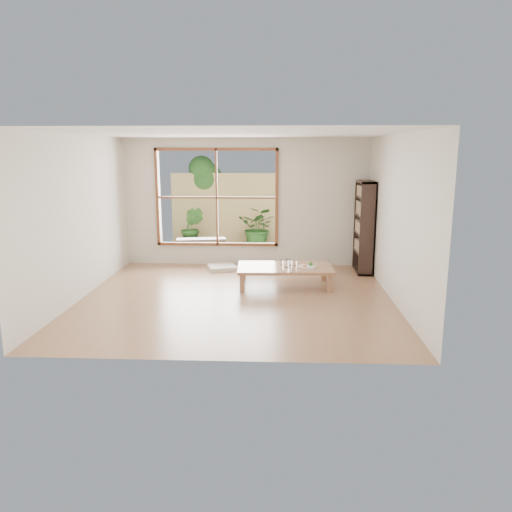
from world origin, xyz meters
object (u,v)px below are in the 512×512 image
Objects in this scene: food_tray at (307,266)px; garden_bench at (201,241)px; low_table at (285,269)px; bookshelf at (364,227)px.

food_tray is 3.51m from garden_bench.
garden_bench reaches higher than low_table.
bookshelf is (1.55, 1.17, 0.57)m from low_table.
low_table is at bearing -142.91° from bookshelf.
garden_bench is at bearing 151.61° from food_tray.
food_tray is at bearing -59.82° from garden_bench.
bookshelf is at bearing 67.66° from food_tray.
low_table is 3.23m from garden_bench.
garden_bench is at bearing 156.98° from bookshelf.
garden_bench is (-1.88, 2.63, 0.00)m from low_table.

